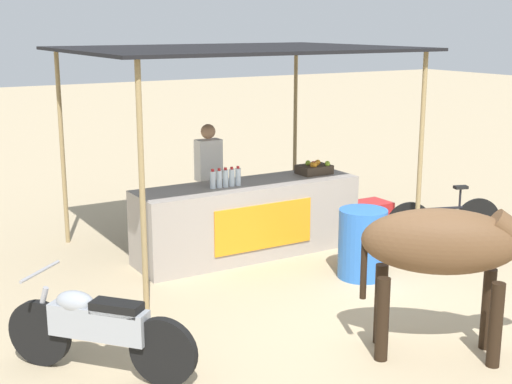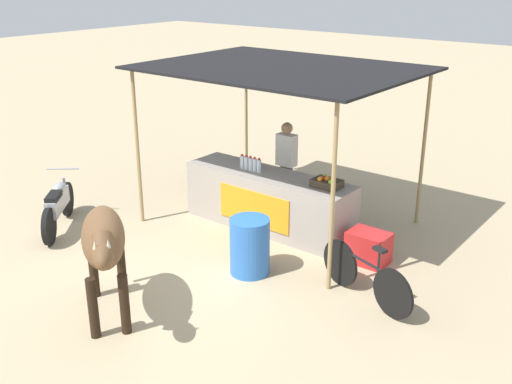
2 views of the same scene
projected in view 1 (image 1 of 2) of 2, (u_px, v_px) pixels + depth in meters
ground_plane at (351, 310)px, 7.55m from camera, size 60.00×60.00×0.00m
stall_counter at (248, 219)px, 9.28m from camera, size 3.00×0.82×0.96m
stall_awning at (236, 56)px, 9.06m from camera, size 4.20×3.20×2.67m
water_bottle_row at (226, 178)px, 8.93m from camera, size 0.43×0.07×0.25m
fruit_crate at (314, 169)px, 9.73m from camera, size 0.44×0.32×0.18m
vendor_behind_counter at (209, 182)px, 9.74m from camera, size 0.34×0.22×1.65m
cooler_box at (368, 218)px, 10.22m from camera, size 0.60×0.44×0.48m
water_barrel at (362, 244)px, 8.46m from camera, size 0.57×0.57×0.83m
cow at (448, 247)px, 6.32m from camera, size 1.66×1.41×1.44m
motorcycle_parked at (97, 328)px, 6.09m from camera, size 1.25×1.41×0.90m
bicycle_leaning at (444, 223)px, 9.60m from camera, size 1.59×0.57×0.85m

